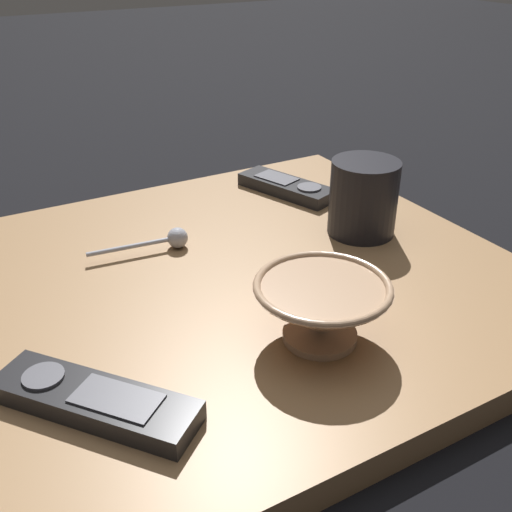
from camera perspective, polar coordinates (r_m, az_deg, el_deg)
ground_plane at (r=0.74m, az=-2.25°, el=-3.96°), size 6.00×6.00×0.00m
table at (r=0.73m, az=-2.28°, el=-2.85°), size 0.62×0.68×0.03m
cereal_bowl at (r=0.60m, az=6.28°, el=-4.95°), size 0.14×0.14×0.07m
coffee_mug at (r=0.81m, az=10.24°, el=5.51°), size 0.09×0.09×0.10m
teaspoon at (r=0.78m, az=-8.24°, el=1.61°), size 0.03×0.13×0.03m
tv_remote_near at (r=0.55m, az=-15.25°, el=-13.19°), size 0.18×0.16×0.02m
tv_remote_far at (r=0.95m, az=2.96°, el=6.65°), size 0.17×0.10×0.02m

